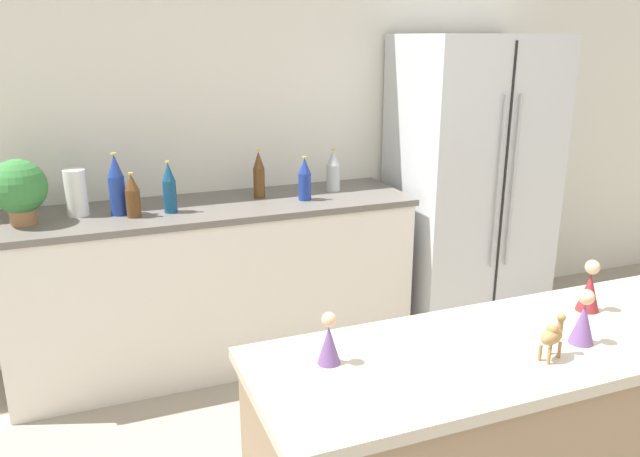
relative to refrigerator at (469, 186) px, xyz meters
The scene contains 15 objects.
wall_back 1.21m from the refrigerator, 160.38° to the left, with size 8.00×0.06×2.55m.
back_counter 1.67m from the refrigerator, behind, with size 2.21×0.63×0.93m.
refrigerator is the anchor object (origin of this frame).
potted_plant 2.54m from the refrigerator, behind, with size 0.26×0.26×0.32m.
paper_towel_roll 2.29m from the refrigerator, behind, with size 0.11×0.11×0.24m.
back_bottle_0 1.84m from the refrigerator, behind, with size 0.07×0.07×0.27m.
back_bottle_1 1.34m from the refrigerator, behind, with size 0.06×0.06×0.27m.
back_bottle_2 0.89m from the refrigerator, behind, with size 0.08×0.08×0.25m.
back_bottle_3 2.10m from the refrigerator, behind, with size 0.08×0.08×0.32m.
back_bottle_4 1.11m from the refrigerator, behind, with size 0.07×0.07×0.25m.
back_bottle_5 2.03m from the refrigerator, behind, with size 0.07×0.07×0.23m.
camel_figurine 2.29m from the refrigerator, 118.71° to the right, with size 0.10×0.07×0.12m.
wise_man_figurine_blue 1.95m from the refrigerator, 113.17° to the right, with size 0.07×0.07×0.17m.
wise_man_figurine_crimson 2.18m from the refrigerator, 115.86° to the right, with size 0.07×0.07×0.17m.
wise_man_figurine_purple 2.46m from the refrigerator, 132.83° to the right, with size 0.06×0.06×0.15m.
Camera 1 is at (-1.15, -0.86, 1.80)m, focal length 35.00 mm.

